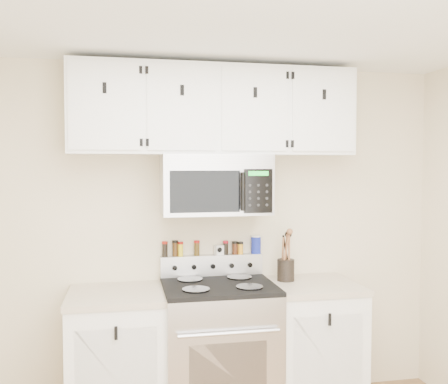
% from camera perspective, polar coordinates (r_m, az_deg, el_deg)
% --- Properties ---
extents(back_wall, '(3.50, 0.01, 2.50)m').
position_cam_1_polar(back_wall, '(3.74, -1.51, -4.85)').
color(back_wall, beige).
rests_on(back_wall, floor).
extents(range, '(0.76, 0.65, 1.10)m').
position_cam_1_polar(range, '(3.62, -0.60, -17.58)').
color(range, '#B7B7BA').
rests_on(range, floor).
extents(base_cabinet_left, '(0.64, 0.62, 0.92)m').
position_cam_1_polar(base_cabinet_left, '(3.60, -12.11, -18.22)').
color(base_cabinet_left, white).
rests_on(base_cabinet_left, floor).
extents(base_cabinet_right, '(0.64, 0.62, 0.92)m').
position_cam_1_polar(base_cabinet_right, '(3.83, 9.98, -16.86)').
color(base_cabinet_right, white).
rests_on(base_cabinet_right, floor).
extents(microwave, '(0.76, 0.44, 0.42)m').
position_cam_1_polar(microwave, '(3.52, -0.99, 0.87)').
color(microwave, '#9E9EA3').
rests_on(microwave, back_wall).
extents(upper_cabinets, '(2.00, 0.35, 0.62)m').
position_cam_1_polar(upper_cabinets, '(3.57, -1.08, 9.26)').
color(upper_cabinets, white).
rests_on(upper_cabinets, back_wall).
extents(utensil_crock, '(0.13, 0.13, 0.37)m').
position_cam_1_polar(utensil_crock, '(3.72, 7.07, -8.64)').
color(utensil_crock, black).
rests_on(utensil_crock, base_cabinet_right).
extents(kitchen_timer, '(0.07, 0.06, 0.07)m').
position_cam_1_polar(kitchen_timer, '(3.73, -0.59, -6.64)').
color(kitchen_timer, white).
rests_on(kitchen_timer, range).
extents(salt_canister, '(0.07, 0.07, 0.14)m').
position_cam_1_polar(salt_canister, '(3.79, 3.68, -6.00)').
color(salt_canister, '#16249C').
rests_on(salt_canister, range).
extents(spice_jar_0, '(0.04, 0.04, 0.11)m').
position_cam_1_polar(spice_jar_0, '(3.68, -6.78, -6.48)').
color(spice_jar_0, black).
rests_on(spice_jar_0, range).
extents(spice_jar_1, '(0.04, 0.04, 0.12)m').
position_cam_1_polar(spice_jar_1, '(3.69, -5.60, -6.42)').
color(spice_jar_1, '#3C250E').
rests_on(spice_jar_1, range).
extents(spice_jar_2, '(0.04, 0.04, 0.10)m').
position_cam_1_polar(spice_jar_2, '(3.69, -4.99, -6.50)').
color(spice_jar_2, yellow).
rests_on(spice_jar_2, range).
extents(spice_jar_3, '(0.04, 0.04, 0.11)m').
position_cam_1_polar(spice_jar_3, '(3.70, -3.12, -6.40)').
color(spice_jar_3, '#463310').
rests_on(spice_jar_3, range).
extents(spice_jar_4, '(0.04, 0.04, 0.10)m').
position_cam_1_polar(spice_jar_4, '(3.74, 0.19, -6.37)').
color(spice_jar_4, black).
rests_on(spice_jar_4, range).
extents(spice_jar_5, '(0.04, 0.04, 0.10)m').
position_cam_1_polar(spice_jar_5, '(3.76, 1.25, -6.38)').
color(spice_jar_5, '#472211').
rests_on(spice_jar_5, range).
extents(spice_jar_6, '(0.04, 0.04, 0.09)m').
position_cam_1_polar(spice_jar_6, '(3.77, 1.90, -6.40)').
color(spice_jar_6, orange).
rests_on(spice_jar_6, range).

